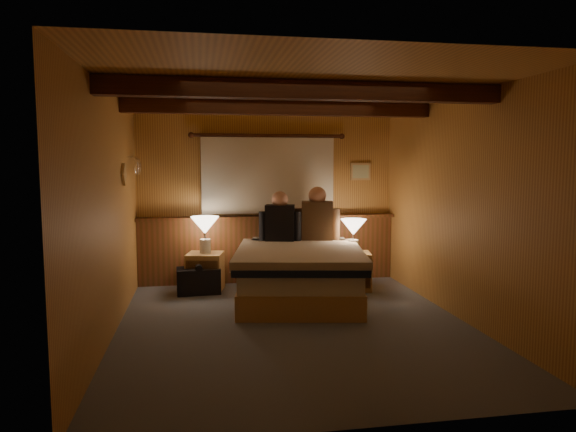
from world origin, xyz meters
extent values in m
plane|color=#535863|center=(0.00, 0.00, 0.00)|extent=(4.20, 4.20, 0.00)
plane|color=#E2A654|center=(0.00, 0.00, 2.40)|extent=(4.20, 4.20, 0.00)
plane|color=#C49346|center=(0.00, 2.10, 1.20)|extent=(3.60, 0.00, 3.60)
plane|color=#C49346|center=(-1.80, 0.00, 1.20)|extent=(0.00, 4.20, 4.20)
plane|color=#C49346|center=(1.80, 0.00, 1.20)|extent=(0.00, 4.20, 4.20)
plane|color=#C49346|center=(0.00, -2.10, 1.20)|extent=(3.60, 0.00, 3.60)
cube|color=brown|center=(0.00, 2.04, 0.45)|extent=(3.60, 0.12, 0.90)
cube|color=brown|center=(0.00, 1.98, 0.92)|extent=(3.60, 0.22, 0.04)
cylinder|color=#4A2412|center=(0.00, 2.02, 2.05)|extent=(2.10, 0.05, 0.05)
sphere|color=#4A2412|center=(-1.05, 2.02, 2.05)|extent=(0.08, 0.08, 0.08)
sphere|color=#4A2412|center=(1.05, 2.02, 2.05)|extent=(0.08, 0.08, 0.08)
cube|color=silver|center=(0.00, 2.03, 1.50)|extent=(1.85, 0.08, 1.05)
cube|color=#4A2412|center=(0.00, -0.60, 2.31)|extent=(3.60, 0.15, 0.16)
cube|color=#4A2412|center=(0.00, 0.90, 2.31)|extent=(3.60, 0.15, 0.16)
cylinder|color=white|center=(-1.74, 1.60, 1.75)|extent=(0.03, 0.55, 0.03)
torus|color=white|center=(-1.71, 1.45, 1.63)|extent=(0.01, 0.21, 0.21)
torus|color=white|center=(-1.71, 1.68, 1.63)|extent=(0.01, 0.21, 0.21)
cube|color=tan|center=(1.35, 2.08, 1.55)|extent=(0.30, 0.03, 0.25)
cube|color=beige|center=(1.35, 2.06, 1.55)|extent=(0.24, 0.01, 0.19)
cube|color=tan|center=(0.24, 0.99, 0.14)|extent=(1.69, 2.07, 0.28)
cube|color=silver|center=(0.24, 0.99, 0.39)|extent=(1.65, 2.02, 0.22)
cube|color=black|center=(0.20, 0.76, 0.53)|extent=(1.69, 1.72, 0.07)
cube|color=#D49194|center=(0.22, 0.88, 0.59)|extent=(1.76, 1.91, 0.11)
cube|color=silver|center=(0.02, 1.77, 0.58)|extent=(0.60, 0.41, 0.15)
cube|color=silver|center=(0.71, 1.64, 0.58)|extent=(0.60, 0.41, 0.15)
cube|color=tan|center=(-0.89, 1.66, 0.25)|extent=(0.53, 0.49, 0.50)
cube|color=brown|center=(-0.93, 1.47, 0.35)|extent=(0.40, 0.10, 0.17)
cube|color=brown|center=(-0.93, 1.47, 0.15)|extent=(0.40, 0.10, 0.17)
cylinder|color=white|center=(-0.93, 1.47, 0.35)|extent=(0.04, 0.04, 0.03)
cylinder|color=white|center=(-0.93, 1.47, 0.15)|extent=(0.04, 0.04, 0.03)
cube|color=tan|center=(1.04, 1.37, 0.25)|extent=(0.52, 0.48, 0.50)
cube|color=brown|center=(1.01, 1.18, 0.35)|extent=(0.40, 0.09, 0.17)
cube|color=brown|center=(1.01, 1.18, 0.15)|extent=(0.40, 0.09, 0.17)
cylinder|color=white|center=(1.01, 1.18, 0.35)|extent=(0.03, 0.03, 0.03)
cylinder|color=white|center=(1.01, 1.18, 0.15)|extent=(0.03, 0.03, 0.03)
cylinder|color=silver|center=(-0.89, 1.66, 0.59)|extent=(0.14, 0.14, 0.18)
cylinder|color=white|center=(-0.89, 1.66, 0.71)|extent=(0.02, 0.02, 0.10)
cone|color=#FFE7C6|center=(-0.89, 1.66, 0.87)|extent=(0.37, 0.37, 0.23)
cylinder|color=silver|center=(1.04, 1.38, 0.58)|extent=(0.13, 0.13, 0.17)
cylinder|color=white|center=(1.04, 1.38, 0.69)|extent=(0.02, 0.02, 0.09)
cone|color=#FFE7C6|center=(1.04, 1.38, 0.84)|extent=(0.34, 0.34, 0.21)
cube|color=black|center=(0.09, 1.59, 0.87)|extent=(0.42, 0.30, 0.50)
cylinder|color=black|center=(-0.12, 1.64, 0.83)|extent=(0.12, 0.12, 0.40)
cylinder|color=black|center=(0.31, 1.54, 0.83)|extent=(0.12, 0.12, 0.40)
sphere|color=#DC9C84|center=(0.09, 1.59, 1.19)|extent=(0.22, 0.22, 0.22)
cube|color=#49311D|center=(0.60, 1.60, 0.89)|extent=(0.45, 0.32, 0.54)
cylinder|color=#49311D|center=(0.37, 1.65, 0.85)|extent=(0.13, 0.13, 0.43)
cylinder|color=#49311D|center=(0.83, 1.54, 0.85)|extent=(0.13, 0.13, 0.43)
sphere|color=#DC9C84|center=(0.60, 1.60, 1.24)|extent=(0.24, 0.24, 0.24)
cube|color=black|center=(-0.98, 1.52, 0.16)|extent=(0.57, 0.36, 0.33)
cylinder|color=black|center=(-0.98, 1.52, 0.35)|extent=(0.11, 0.33, 0.09)
camera|label=1|loc=(-0.94, -5.07, 1.69)|focal=32.00mm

